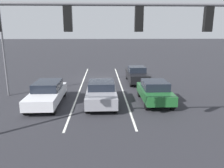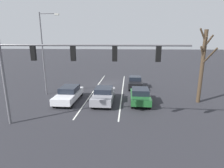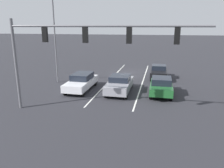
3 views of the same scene
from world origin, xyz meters
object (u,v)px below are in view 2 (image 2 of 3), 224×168
(car_darkgreen_leftlane_front, at_px, (140,96))
(traffic_signal_gantry, at_px, (65,60))
(car_silver_rightlane_front, at_px, (69,94))
(street_lamp_right_shoulder, at_px, (45,49))
(bare_tree_near, at_px, (203,64))
(car_black_leftlane_second, at_px, (135,82))
(car_gray_midlane_front, at_px, (104,95))

(car_darkgreen_leftlane_front, distance_m, traffic_signal_gantry, 8.60)
(car_silver_rightlane_front, xyz_separation_m, street_lamp_right_shoulder, (3.23, -2.14, 4.39))
(car_darkgreen_leftlane_front, relative_size, traffic_signal_gantry, 0.32)
(traffic_signal_gantry, height_order, bare_tree_near, bare_tree_near)
(traffic_signal_gantry, bearing_deg, car_darkgreen_leftlane_front, -135.14)
(car_black_leftlane_second, height_order, street_lamp_right_shoulder, street_lamp_right_shoulder)
(car_silver_rightlane_front, xyz_separation_m, traffic_signal_gantry, (-1.82, 5.36, 3.99))
(car_darkgreen_leftlane_front, xyz_separation_m, car_black_leftlane_second, (0.29, -5.98, -0.02))
(street_lamp_right_shoulder, height_order, bare_tree_near, street_lamp_right_shoulder)
(street_lamp_right_shoulder, bearing_deg, car_gray_midlane_front, 162.36)
(traffic_signal_gantry, xyz_separation_m, bare_tree_near, (-11.29, -6.18, -0.86))
(car_darkgreen_leftlane_front, bearing_deg, car_black_leftlane_second, -87.20)
(car_darkgreen_leftlane_front, xyz_separation_m, traffic_signal_gantry, (5.40, 5.38, 3.97))
(traffic_signal_gantry, bearing_deg, street_lamp_right_shoulder, -56.06)
(car_gray_midlane_front, bearing_deg, bare_tree_near, -174.87)
(car_silver_rightlane_front, distance_m, traffic_signal_gantry, 6.93)
(street_lamp_right_shoulder, bearing_deg, traffic_signal_gantry, 123.94)
(car_darkgreen_leftlane_front, xyz_separation_m, street_lamp_right_shoulder, (10.45, -2.12, 4.38))
(car_silver_rightlane_front, height_order, car_black_leftlane_second, car_black_leftlane_second)
(car_gray_midlane_front, xyz_separation_m, car_black_leftlane_second, (-3.33, -6.02, 0.00))
(car_darkgreen_leftlane_front, bearing_deg, car_gray_midlane_front, 0.76)
(car_gray_midlane_front, bearing_deg, car_darkgreen_leftlane_front, -179.24)
(car_darkgreen_leftlane_front, xyz_separation_m, car_silver_rightlane_front, (7.22, 0.01, -0.01))
(car_darkgreen_leftlane_front, relative_size, car_black_leftlane_second, 0.95)
(car_silver_rightlane_front, xyz_separation_m, bare_tree_near, (-13.11, -0.82, 3.12))
(bare_tree_near, bearing_deg, street_lamp_right_shoulder, -4.62)
(car_silver_rightlane_front, bearing_deg, street_lamp_right_shoulder, -33.49)
(car_darkgreen_leftlane_front, height_order, car_silver_rightlane_front, car_darkgreen_leftlane_front)
(car_darkgreen_leftlane_front, distance_m, car_silver_rightlane_front, 7.22)
(traffic_signal_gantry, distance_m, bare_tree_near, 12.90)
(street_lamp_right_shoulder, bearing_deg, bare_tree_near, 175.38)
(bare_tree_near, bearing_deg, car_darkgreen_leftlane_front, 7.79)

